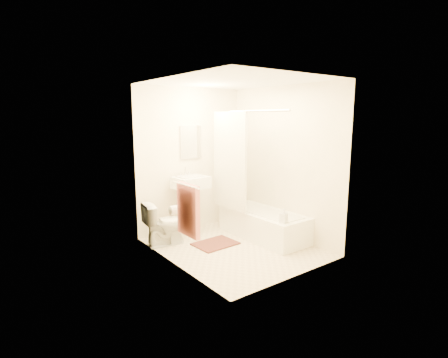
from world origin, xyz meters
TOP-DOWN VIEW (x-y plane):
  - floor at (0.00, 0.00)m, footprint 2.40×2.40m
  - ceiling at (0.00, 0.00)m, footprint 2.40×2.40m
  - wall_back at (0.00, 1.20)m, footprint 2.00×0.02m
  - wall_left at (-1.00, 0.00)m, footprint 0.02×2.40m
  - wall_right at (1.00, 0.00)m, footprint 0.02×2.40m
  - mirror at (0.00, 1.18)m, footprint 0.40×0.03m
  - curtain_rod at (0.30, 0.10)m, footprint 0.03×1.70m
  - shower_curtain at (0.30, 0.50)m, footprint 0.04×0.80m
  - towel_bar at (-0.96, -0.25)m, footprint 0.02×0.60m
  - towel at (-0.93, -0.25)m, footprint 0.06×0.45m
  - toilet_paper at (-0.93, 0.12)m, footprint 0.11×0.12m
  - toilet at (-0.75, 0.73)m, footprint 0.70×0.45m
  - sink at (-0.17, 0.95)m, footprint 0.56×0.47m
  - bathtub at (0.67, 0.08)m, footprint 0.66×1.50m
  - bath_mat at (-0.15, 0.27)m, footprint 0.65×0.50m
  - soap_bottle at (0.48, -0.53)m, footprint 0.11×0.11m
  - scrub_brush at (0.62, 0.63)m, footprint 0.14×0.21m

SIDE VIEW (x-z plane):
  - floor at x=0.00m, z-range 0.00..0.00m
  - bath_mat at x=-0.15m, z-range 0.00..0.02m
  - bathtub at x=0.67m, z-range 0.00..0.42m
  - toilet at x=-0.75m, z-range 0.00..0.65m
  - scrub_brush at x=0.62m, z-range 0.42..0.46m
  - sink at x=-0.17m, z-range 0.00..1.05m
  - soap_bottle at x=0.48m, z-range 0.42..0.63m
  - toilet_paper at x=-0.93m, z-range 0.64..0.76m
  - towel at x=-0.93m, z-range 0.45..1.11m
  - towel_bar at x=-0.96m, z-range 1.09..1.11m
  - wall_back at x=0.00m, z-range 0.00..2.40m
  - wall_left at x=-1.00m, z-range 0.00..2.40m
  - wall_right at x=1.00m, z-range 0.00..2.40m
  - shower_curtain at x=0.30m, z-range 0.44..2.00m
  - mirror at x=0.00m, z-range 1.23..1.77m
  - curtain_rod at x=0.30m, z-range 1.98..2.02m
  - ceiling at x=0.00m, z-range 2.40..2.40m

